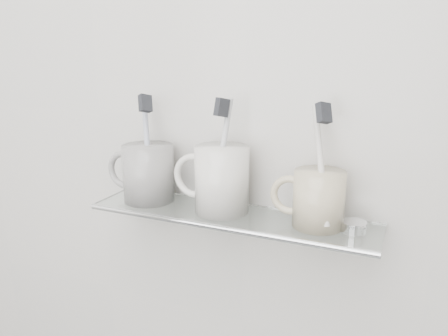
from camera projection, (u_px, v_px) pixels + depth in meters
The scene contains 18 objects.
wall_back at pixel (245, 122), 0.77m from camera, with size 2.50×2.50×0.00m, color beige.
shelf_glass at pixel (231, 216), 0.75m from camera, with size 0.50×0.12×0.01m, color silver.
shelf_rail at pixel (217, 227), 0.70m from camera, with size 0.01×0.01×0.50m, color silver.
bracket_left at pixel (144, 198), 0.88m from camera, with size 0.02×0.02×0.03m, color silver.
bracket_right at pixel (360, 231), 0.71m from camera, with size 0.02×0.02×0.03m, color silver.
mug_left at pixel (149, 173), 0.81m from camera, with size 0.09×0.09×0.11m, color silver.
mug_left_handle at pixel (125, 170), 0.83m from camera, with size 0.08×0.08×0.01m, color silver.
toothbrush_left at pixel (147, 147), 0.79m from camera, with size 0.01×0.01×0.19m, color #969FBA.
bristles_left at pixel (145, 103), 0.77m from camera, with size 0.01×0.02×0.03m, color #212327.
mug_center at pixel (222, 179), 0.75m from camera, with size 0.09×0.09×0.12m, color white.
mug_center_handle at pixel (194, 176), 0.77m from camera, with size 0.08×0.08×0.01m, color white.
toothbrush_center at pixel (222, 155), 0.74m from camera, with size 0.01×0.01×0.19m, color silver.
bristles_center at pixel (222, 107), 0.72m from camera, with size 0.01×0.02×0.03m, color #212327.
mug_right at pixel (319, 199), 0.69m from camera, with size 0.08×0.08×0.09m, color beige.
mug_right_handle at pixel (290, 195), 0.70m from camera, with size 0.07×0.07×0.01m, color beige.
toothbrush_right at pixel (321, 165), 0.67m from camera, with size 0.01×0.01×0.19m, color silver.
bristles_right at pixel (324, 113), 0.65m from camera, with size 0.01×0.02×0.03m, color #212327.
chrome_cap at pixel (354, 227), 0.67m from camera, with size 0.04×0.04×0.02m, color silver.
Camera 1 is at (0.27, 0.39, 1.37)m, focal length 35.00 mm.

